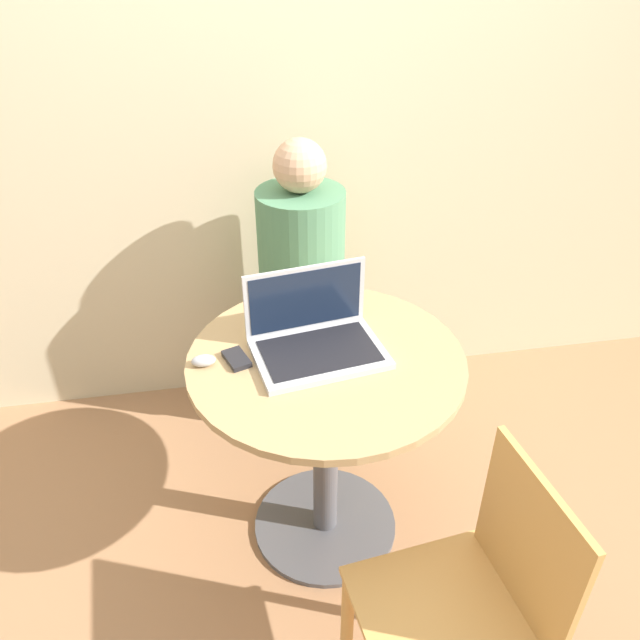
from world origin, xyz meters
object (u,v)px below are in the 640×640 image
at_px(cell_phone, 237,359).
at_px(chair_empty, 467,610).
at_px(person_seated, 302,307).
at_px(laptop, 315,336).

height_order(cell_phone, chair_empty, chair_empty).
relative_size(chair_empty, person_seated, 0.70).
bearing_deg(chair_empty, cell_phone, 125.80).
bearing_deg(laptop, cell_phone, -175.44).
distance_m(cell_phone, chair_empty, 0.90).
bearing_deg(cell_phone, chair_empty, -54.20).
height_order(laptop, cell_phone, laptop).
relative_size(laptop, cell_phone, 3.67).
distance_m(laptop, chair_empty, 0.83).
distance_m(laptop, cell_phone, 0.24).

